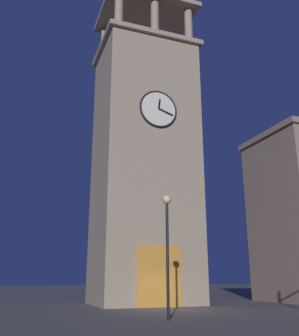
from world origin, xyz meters
name	(u,v)px	position (x,y,z in m)	size (l,w,h in m)	color
ground_plane	(173,310)	(0.00, 0.00, 0.00)	(200.00, 200.00, 0.00)	#56544F
clocktower	(145,161)	(-0.02, -5.32, 11.01)	(8.07, 6.72, 28.09)	gray
street_lamp	(167,232)	(2.52, 5.25, 3.98)	(0.44, 0.44, 5.80)	black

